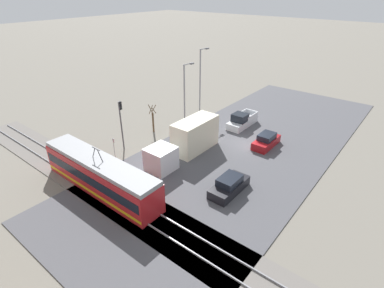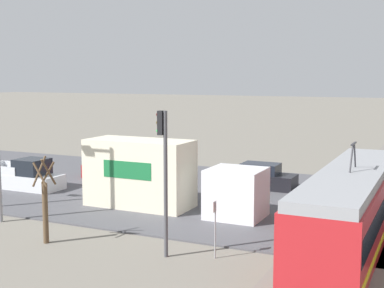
{
  "view_description": "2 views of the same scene",
  "coord_description": "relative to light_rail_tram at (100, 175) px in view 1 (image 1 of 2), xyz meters",
  "views": [
    {
      "loc": [
        -14.49,
        28.93,
        17.06
      ],
      "look_at": [
        3.36,
        6.62,
        1.88
      ],
      "focal_mm": 28.0,
      "sensor_mm": 36.0,
      "label": 1
    },
    {
      "loc": [
        29.32,
        19.6,
        7.19
      ],
      "look_at": [
        2.05,
        6.73,
        3.36
      ],
      "focal_mm": 50.0,
      "sensor_mm": 36.0,
      "label": 2
    }
  ],
  "objects": [
    {
      "name": "sedan_car_1",
      "position": [
        -8.15,
        -17.42,
        -0.91
      ],
      "size": [
        1.8,
        4.23,
        1.59
      ],
      "rotation": [
        0.0,
        0.0,
        3.14
      ],
      "color": "maroon",
      "rests_on": "ground"
    },
    {
      "name": "pickup_truck",
      "position": [
        -2.93,
        -20.68,
        -0.83
      ],
      "size": [
        1.98,
        5.29,
        1.93
      ],
      "color": "silver",
      "rests_on": "ground"
    },
    {
      "name": "traffic_light_pole",
      "position": [
        4.61,
        -6.51,
        2.12
      ],
      "size": [
        0.28,
        0.47,
        5.86
      ],
      "color": "#47474C",
      "rests_on": "ground"
    },
    {
      "name": "box_truck",
      "position": [
        -1.99,
        -10.22,
        0.14
      ],
      "size": [
        2.59,
        9.94,
        3.68
      ],
      "color": "silver",
      "rests_on": "ground"
    },
    {
      "name": "street_lamp_near_crossing",
      "position": [
        5.15,
        -22.02,
        3.6
      ],
      "size": [
        0.36,
        1.95,
        9.21
      ],
      "color": "gray",
      "rests_on": "ground"
    },
    {
      "name": "ground_plane",
      "position": [
        -6.44,
        -16.26,
        -1.64
      ],
      "size": [
        320.0,
        320.0,
        0.0
      ],
      "primitive_type": "plane",
      "color": "slate"
    },
    {
      "name": "street_lamp_mid_block",
      "position": [
        3.54,
        -16.52,
        3.13
      ],
      "size": [
        0.36,
        1.95,
        8.29
      ],
      "color": "gray",
      "rests_on": "ground"
    },
    {
      "name": "rail_bed",
      "position": [
        -6.44,
        0.0,
        -1.59
      ],
      "size": [
        58.33,
        4.4,
        0.22
      ],
      "color": "slate",
      "rests_on": "ground"
    },
    {
      "name": "light_rail_tram",
      "position": [
        0.0,
        0.0,
        0.0
      ],
      "size": [
        13.76,
        2.72,
        4.35
      ],
      "color": "#B21E23",
      "rests_on": "ground"
    },
    {
      "name": "street_tree",
      "position": [
        5.26,
        -11.99,
        0.07
      ],
      "size": [
        0.91,
        0.76,
        3.77
      ],
      "color": "brown",
      "rests_on": "ground"
    },
    {
      "name": "sedan_car_0",
      "position": [
        -9.52,
        -7.09,
        -0.91
      ],
      "size": [
        1.89,
        4.49,
        1.58
      ],
      "color": "black",
      "rests_on": "ground"
    },
    {
      "name": "no_parking_sign",
      "position": [
        3.94,
        -4.61,
        -0.23
      ],
      "size": [
        0.32,
        0.08,
        2.32
      ],
      "color": "gray",
      "rests_on": "ground"
    },
    {
      "name": "road_surface",
      "position": [
        -6.44,
        -16.26,
        -1.6
      ],
      "size": [
        18.06,
        48.48,
        0.08
      ],
      "color": "#4C4C51",
      "rests_on": "ground"
    }
  ]
}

